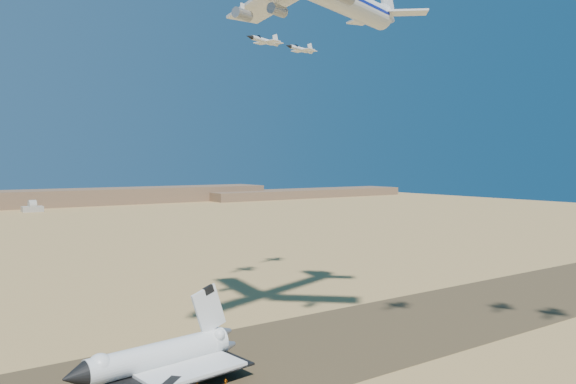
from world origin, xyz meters
TOP-DOWN VIEW (x-y plane):
  - ground at (0.00, 0.00)m, footprint 1200.00×1200.00m
  - runway at (0.00, 0.00)m, footprint 600.00×50.00m
  - ridgeline at (65.32, 527.31)m, footprint 960.00×90.00m
  - shuttle at (-21.86, 0.01)m, footprint 40.27×27.76m
  - crew_c at (-10.48, -9.69)m, footprint 0.99×1.00m
  - chase_jet_d at (32.82, 42.36)m, footprint 16.01×9.37m
  - chase_jet_e at (56.65, 54.69)m, footprint 15.78×9.17m

SIDE VIEW (x-z plane):
  - ground at x=0.00m, z-range 0.00..0.00m
  - runway at x=0.00m, z-range 0.00..0.06m
  - crew_c at x=-10.48m, z-range 0.06..1.65m
  - shuttle at x=-21.86m, z-range -4.57..15.20m
  - ridgeline at x=65.32m, z-range -1.37..16.63m
  - chase_jet_d at x=32.82m, z-range 86.12..90.21m
  - chase_jet_e at x=56.65m, z-range 88.15..92.16m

